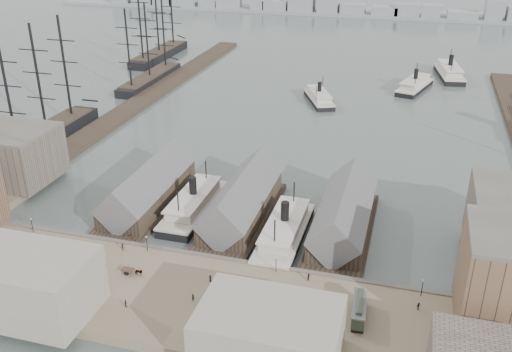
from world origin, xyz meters
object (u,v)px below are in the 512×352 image
(tram, at_px, (359,310))
(horse_cart_center, at_px, (135,272))
(ferry_docked_west, at_px, (194,204))
(horse_cart_right, at_px, (319,328))
(horse_cart_left, at_px, (40,248))

(tram, distance_m, horse_cart_center, 47.08)
(ferry_docked_west, bearing_deg, tram, -35.62)
(tram, distance_m, horse_cart_right, 8.92)
(ferry_docked_west, bearing_deg, horse_cart_left, -130.17)
(horse_cart_center, bearing_deg, horse_cart_right, -100.64)
(horse_cart_left, distance_m, horse_cart_right, 66.19)
(ferry_docked_west, relative_size, tram, 3.00)
(tram, bearing_deg, ferry_docked_west, 141.15)
(horse_cart_left, xyz_separation_m, horse_cart_right, (65.50, -9.49, -0.02))
(ferry_docked_west, bearing_deg, horse_cart_right, -44.48)
(ferry_docked_west, height_order, horse_cart_left, ferry_docked_west)
(tram, height_order, horse_cart_center, tram)
(horse_cart_center, relative_size, horse_cart_right, 1.01)
(horse_cart_center, bearing_deg, ferry_docked_west, -1.44)
(tram, xyz_separation_m, horse_cart_center, (-47.06, 0.99, -0.98))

